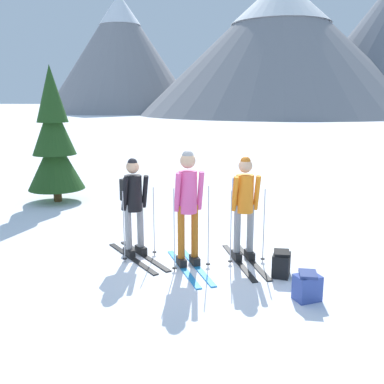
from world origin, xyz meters
The scene contains 8 objects.
ground_plane centered at (0.00, 0.00, 0.00)m, with size 400.00×400.00×0.00m, color white.
skier_in_black centered at (-0.96, -0.02, 0.92)m, with size 1.34×1.43×1.64m.
skier_in_pink centered at (0.00, -0.34, 1.02)m, with size 0.97×1.54×1.83m.
skier_in_orange centered at (0.84, 0.07, 0.95)m, with size 0.85×1.63×1.70m.
pine_tree_near centered at (-4.01, 3.45, 1.55)m, with size 1.40×1.40×3.39m.
backpack_on_snow_front centered at (1.42, -0.51, 0.19)m, with size 0.29×0.36×0.38m.
backpack_on_snow_beside centered at (1.72, -1.25, 0.19)m, with size 0.40×0.36×0.38m.
mountain_ridge_distant centered at (8.62, 69.34, 11.97)m, with size 84.61×47.81×26.94m.
Camera 1 is at (1.03, -6.60, 2.57)m, focal length 40.15 mm.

